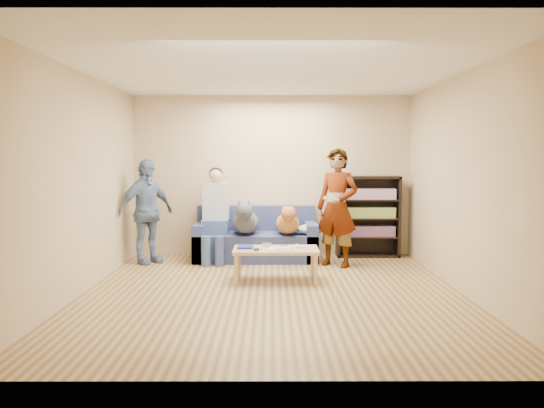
{
  "coord_description": "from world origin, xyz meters",
  "views": [
    {
      "loc": [
        -0.02,
        -6.16,
        1.59
      ],
      "look_at": [
        0.0,
        1.2,
        0.95
      ],
      "focal_mm": 35.0,
      "sensor_mm": 36.0,
      "label": 1
    }
  ],
  "objects_px": {
    "camera_silver": "(267,245)",
    "coffee_table": "(276,252)",
    "person_standing_left": "(146,211)",
    "sofa": "(256,241)",
    "person_standing_right": "(337,208)",
    "dog_tan": "(288,222)",
    "notebook_blue": "(245,247)",
    "dog_gray": "(246,221)",
    "bookshelf": "(368,215)",
    "person_seated": "(215,211)"
  },
  "relations": [
    {
      "from": "camera_silver",
      "to": "notebook_blue",
      "type": "bearing_deg",
      "value": -165.96
    },
    {
      "from": "person_standing_right",
      "to": "person_seated",
      "type": "bearing_deg",
      "value": -161.07
    },
    {
      "from": "sofa",
      "to": "person_seated",
      "type": "relative_size",
      "value": 1.29
    },
    {
      "from": "notebook_blue",
      "to": "person_seated",
      "type": "distance_m",
      "value": 1.43
    },
    {
      "from": "coffee_table",
      "to": "dog_gray",
      "type": "bearing_deg",
      "value": 109.97
    },
    {
      "from": "sofa",
      "to": "bookshelf",
      "type": "distance_m",
      "value": 1.86
    },
    {
      "from": "coffee_table",
      "to": "bookshelf",
      "type": "xyz_separation_m",
      "value": [
        1.5,
        1.69,
        0.31
      ]
    },
    {
      "from": "sofa",
      "to": "dog_tan",
      "type": "relative_size",
      "value": 1.66
    },
    {
      "from": "dog_gray",
      "to": "person_standing_left",
      "type": "bearing_deg",
      "value": -176.14
    },
    {
      "from": "person_seated",
      "to": "bookshelf",
      "type": "xyz_separation_m",
      "value": [
        2.42,
        0.36,
        -0.09
      ]
    },
    {
      "from": "person_standing_right",
      "to": "person_seated",
      "type": "height_order",
      "value": "person_standing_right"
    },
    {
      "from": "dog_tan",
      "to": "camera_silver",
      "type": "bearing_deg",
      "value": -105.78
    },
    {
      "from": "camera_silver",
      "to": "sofa",
      "type": "height_order",
      "value": "sofa"
    },
    {
      "from": "person_standing_right",
      "to": "sofa",
      "type": "xyz_separation_m",
      "value": [
        -1.2,
        0.56,
        -0.58
      ]
    },
    {
      "from": "person_standing_left",
      "to": "sofa",
      "type": "xyz_separation_m",
      "value": [
        1.65,
        0.32,
        -0.51
      ]
    },
    {
      "from": "person_standing_left",
      "to": "camera_silver",
      "type": "relative_size",
      "value": 14.33
    },
    {
      "from": "notebook_blue",
      "to": "sofa",
      "type": "xyz_separation_m",
      "value": [
        0.1,
        1.41,
        -0.15
      ]
    },
    {
      "from": "person_standing_right",
      "to": "notebook_blue",
      "type": "height_order",
      "value": "person_standing_right"
    },
    {
      "from": "camera_silver",
      "to": "coffee_table",
      "type": "distance_m",
      "value": 0.18
    },
    {
      "from": "coffee_table",
      "to": "sofa",
      "type": "bearing_deg",
      "value": 101.59
    },
    {
      "from": "person_standing_right",
      "to": "person_standing_left",
      "type": "relative_size",
      "value": 1.1
    },
    {
      "from": "notebook_blue",
      "to": "sofa",
      "type": "relative_size",
      "value": 0.14
    },
    {
      "from": "notebook_blue",
      "to": "dog_gray",
      "type": "relative_size",
      "value": 0.21
    },
    {
      "from": "person_seated",
      "to": "sofa",
      "type": "bearing_deg",
      "value": 11.47
    },
    {
      "from": "camera_silver",
      "to": "sofa",
      "type": "bearing_deg",
      "value": 97.62
    },
    {
      "from": "dog_gray",
      "to": "bookshelf",
      "type": "relative_size",
      "value": 0.96
    },
    {
      "from": "sofa",
      "to": "coffee_table",
      "type": "bearing_deg",
      "value": -78.41
    },
    {
      "from": "dog_tan",
      "to": "coffee_table",
      "type": "distance_m",
      "value": 1.27
    },
    {
      "from": "person_seated",
      "to": "dog_tan",
      "type": "distance_m",
      "value": 1.13
    },
    {
      "from": "person_standing_right",
      "to": "notebook_blue",
      "type": "bearing_deg",
      "value": -114.74
    },
    {
      "from": "person_standing_left",
      "to": "person_standing_right",
      "type": "bearing_deg",
      "value": -51.65
    },
    {
      "from": "coffee_table",
      "to": "dog_tan",
      "type": "bearing_deg",
      "value": 81.06
    },
    {
      "from": "camera_silver",
      "to": "bookshelf",
      "type": "distance_m",
      "value": 2.27
    },
    {
      "from": "person_standing_right",
      "to": "dog_tan",
      "type": "xyz_separation_m",
      "value": [
        -0.71,
        0.33,
        -0.25
      ]
    },
    {
      "from": "camera_silver",
      "to": "person_standing_left",
      "type": "bearing_deg",
      "value": 150.79
    },
    {
      "from": "sofa",
      "to": "dog_gray",
      "type": "xyz_separation_m",
      "value": [
        -0.15,
        -0.22,
        0.35
      ]
    },
    {
      "from": "person_standing_right",
      "to": "dog_tan",
      "type": "distance_m",
      "value": 0.82
    },
    {
      "from": "sofa",
      "to": "coffee_table",
      "type": "distance_m",
      "value": 1.49
    },
    {
      "from": "notebook_blue",
      "to": "dog_tan",
      "type": "relative_size",
      "value": 0.23
    },
    {
      "from": "dog_tan",
      "to": "person_standing_left",
      "type": "bearing_deg",
      "value": -177.71
    },
    {
      "from": "dog_tan",
      "to": "person_standing_right",
      "type": "bearing_deg",
      "value": -24.62
    },
    {
      "from": "notebook_blue",
      "to": "bookshelf",
      "type": "relative_size",
      "value": 0.2
    },
    {
      "from": "camera_silver",
      "to": "sofa",
      "type": "xyz_separation_m",
      "value": [
        -0.18,
        1.34,
        -0.16
      ]
    },
    {
      "from": "notebook_blue",
      "to": "bookshelf",
      "type": "bearing_deg",
      "value": 40.81
    },
    {
      "from": "dog_tan",
      "to": "sofa",
      "type": "bearing_deg",
      "value": 154.9
    },
    {
      "from": "camera_silver",
      "to": "coffee_table",
      "type": "bearing_deg",
      "value": -45.0
    },
    {
      "from": "sofa",
      "to": "person_seated",
      "type": "xyz_separation_m",
      "value": [
        -0.62,
        -0.13,
        0.49
      ]
    },
    {
      "from": "notebook_blue",
      "to": "person_seated",
      "type": "relative_size",
      "value": 0.18
    },
    {
      "from": "person_standing_left",
      "to": "camera_silver",
      "type": "bearing_deg",
      "value": -76.03
    },
    {
      "from": "camera_silver",
      "to": "sofa",
      "type": "distance_m",
      "value": 1.36
    }
  ]
}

